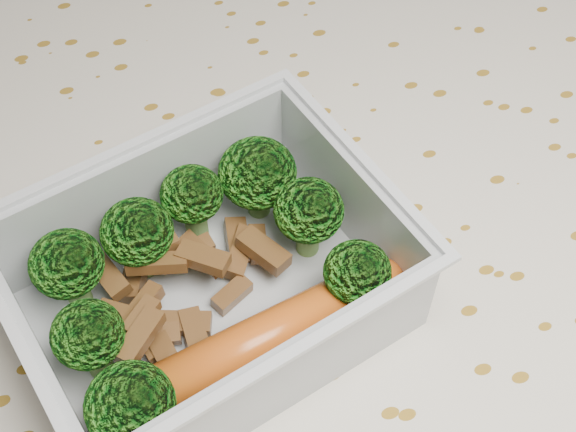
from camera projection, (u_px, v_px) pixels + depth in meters
name	position (u px, v px, depth m)	size (l,w,h in m)	color
dining_table	(288.00, 310.00, 0.55)	(1.40, 0.90, 0.75)	brown
tablecloth	(288.00, 270.00, 0.51)	(1.46, 0.96, 0.19)	silver
lunch_container	(210.00, 287.00, 0.43)	(0.23, 0.20, 0.07)	silver
broccoli_florets	(194.00, 258.00, 0.42)	(0.18, 0.16, 0.05)	#608C3F
meat_pile	(179.00, 287.00, 0.44)	(0.11, 0.09, 0.03)	brown
sausage	(259.00, 343.00, 0.41)	(0.17, 0.05, 0.03)	#D15817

